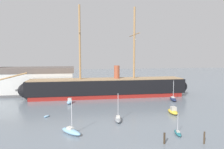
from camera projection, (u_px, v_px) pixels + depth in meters
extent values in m
cube|color=maroon|center=(108.00, 95.00, 74.82)|extent=(53.70, 9.10, 1.39)
cube|color=black|center=(108.00, 86.00, 74.53)|extent=(55.94, 9.48, 4.98)
ellipsoid|color=black|center=(33.00, 90.00, 70.44)|extent=(10.19, 7.73, 6.38)
ellipsoid|color=black|center=(174.00, 86.00, 78.74)|extent=(10.19, 7.73, 6.38)
cube|color=#9E7F5B|center=(108.00, 79.00, 74.29)|extent=(54.81, 8.79, 0.30)
cylinder|color=#A37A4C|center=(80.00, 43.00, 71.53)|extent=(0.70, 0.70, 25.90)
cylinder|color=#A37A4C|center=(80.00, 34.00, 71.25)|extent=(0.55, 13.39, 0.28)
cylinder|color=#A37A4C|center=(134.00, 43.00, 74.69)|extent=(0.70, 0.70, 25.90)
cylinder|color=#A37A4C|center=(134.00, 35.00, 74.41)|extent=(0.55, 13.39, 0.28)
cylinder|color=#A37A4C|center=(13.00, 76.00, 68.99)|extent=(8.83, 0.67, 2.65)
cylinder|color=#9E4C33|center=(117.00, 72.00, 74.61)|extent=(1.99, 1.99, 4.98)
ellipsoid|color=#7FB2D6|center=(71.00, 131.00, 39.36)|extent=(4.47, 4.98, 0.98)
cube|color=beige|center=(70.00, 128.00, 39.48)|extent=(1.48, 1.54, 0.52)
cylinder|color=silver|center=(72.00, 115.00, 38.90)|extent=(0.13, 0.13, 5.94)
ellipsoid|color=#236670|center=(178.00, 133.00, 39.05)|extent=(1.58, 3.35, 0.61)
cube|color=#B2ADA3|center=(178.00, 132.00, 38.86)|extent=(0.68, 0.89, 0.32)
cylinder|color=silver|center=(178.00, 122.00, 39.02)|extent=(0.08, 0.08, 3.70)
ellipsoid|color=gray|center=(118.00, 119.00, 47.21)|extent=(2.28, 5.09, 0.93)
cube|color=beige|center=(118.00, 117.00, 46.92)|extent=(1.01, 1.35, 0.49)
cylinder|color=silver|center=(118.00, 105.00, 47.17)|extent=(0.12, 0.12, 5.65)
ellipsoid|color=#7FB2D6|center=(47.00, 116.00, 50.23)|extent=(1.62, 1.92, 0.42)
cube|color=#B2ADA3|center=(47.00, 116.00, 50.21)|extent=(0.64, 0.50, 0.06)
ellipsoid|color=gold|center=(173.00, 112.00, 53.14)|extent=(2.26, 4.71, 1.07)
cube|color=#B2ADA3|center=(173.00, 109.00, 52.75)|extent=(1.34, 1.49, 1.07)
ellipsoid|color=#7FB2D6|center=(70.00, 102.00, 64.49)|extent=(2.25, 4.10, 0.91)
cube|color=#B2ADA3|center=(70.00, 100.00, 64.69)|extent=(1.24, 1.35, 0.91)
ellipsoid|color=#1E284C|center=(173.00, 99.00, 68.42)|extent=(2.54, 5.42, 0.99)
cube|color=beige|center=(173.00, 97.00, 68.63)|extent=(1.10, 1.45, 0.52)
cylinder|color=silver|center=(173.00, 90.00, 67.86)|extent=(0.13, 0.13, 6.00)
ellipsoid|color=#7FB2D6|center=(33.00, 93.00, 80.14)|extent=(2.32, 3.13, 0.68)
cube|color=#4C4C51|center=(33.00, 92.00, 80.26)|extent=(1.08, 1.13, 0.68)
ellipsoid|color=#B22D28|center=(178.00, 90.00, 86.95)|extent=(3.99, 1.85, 0.91)
cube|color=beige|center=(177.00, 88.00, 86.82)|extent=(1.25, 1.12, 0.91)
ellipsoid|color=#7FB2D6|center=(106.00, 88.00, 94.66)|extent=(1.95, 1.08, 0.44)
cube|color=#4C4C51|center=(106.00, 87.00, 94.64)|extent=(0.27, 0.70, 0.07)
cylinder|color=#423323|center=(204.00, 138.00, 34.91)|extent=(0.27, 0.27, 2.12)
cylinder|color=#382B1E|center=(164.00, 138.00, 34.94)|extent=(0.33, 0.33, 1.91)
ellipsoid|color=silver|center=(135.00, 39.00, 48.20)|extent=(0.31, 0.29, 0.11)
sphere|color=silver|center=(134.00, 39.00, 48.30)|extent=(0.09, 0.09, 0.09)
cube|color=#ADA89E|center=(135.00, 39.00, 47.95)|extent=(0.40, 0.43, 0.11)
cube|color=#ADA89E|center=(136.00, 39.00, 48.45)|extent=(0.40, 0.43, 0.11)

